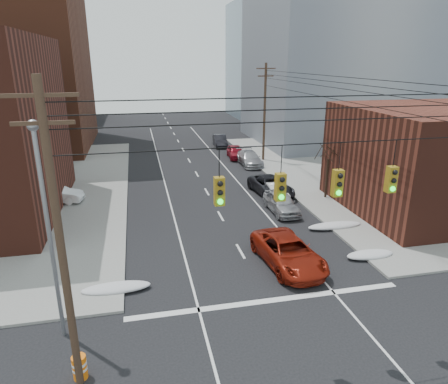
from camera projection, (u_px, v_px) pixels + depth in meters
name	position (u px, v px, depth m)	size (l,w,h in m)	color
sidewalk_ne	(442.00, 166.00, 44.24)	(40.00, 40.00, 0.15)	gray
building_brick_far	(24.00, 89.00, 75.09)	(22.00, 18.00, 12.00)	#4F2217
building_office	(337.00, 50.00, 55.03)	(22.00, 20.00, 25.00)	gray
building_glass	(284.00, 61.00, 79.99)	(20.00, 18.00, 22.00)	gray
utility_pole_left	(60.00, 241.00, 12.97)	(2.20, 0.28, 11.00)	#473323
utility_pole_far	(265.00, 111.00, 45.14)	(2.20, 0.28, 11.00)	#473323
traffic_signals	(310.00, 183.00, 14.25)	(17.00, 0.42, 2.02)	black
street_light	(47.00, 216.00, 15.62)	(0.44, 0.44, 9.32)	gray
bare_tree	(327.00, 173.00, 33.49)	(2.09, 2.20, 4.93)	black
snow_nw	(116.00, 288.00, 20.51)	(3.50, 1.08, 0.42)	silver
snow_ne	(370.00, 255.00, 23.99)	(3.00, 1.08, 0.42)	silver
snow_east_far	(335.00, 226.00, 28.16)	(4.00, 1.08, 0.42)	silver
red_pickup	(288.00, 252.00, 22.98)	(2.73, 5.92, 1.64)	maroon
parked_car_a	(281.00, 203.00, 31.01)	(1.84, 4.57, 1.56)	#A1A1A5
parked_car_b	(276.00, 192.00, 34.06)	(1.34, 3.84, 1.26)	white
parked_car_c	(271.00, 186.00, 35.06)	(2.61, 5.65, 1.57)	black
parked_car_d	(249.00, 158.00, 44.82)	(2.17, 5.33, 1.55)	#A2A2A7
parked_car_e	(236.00, 152.00, 47.98)	(1.80, 4.48, 1.53)	maroon
parked_car_f	(220.00, 141.00, 54.55)	(1.62, 4.65, 1.53)	black
lot_car_a	(56.00, 194.00, 32.64)	(1.50, 4.30, 1.42)	white
lot_car_b	(31.00, 179.00, 36.40)	(2.63, 5.71, 1.59)	#A2A1A6
lot_car_d	(21.00, 176.00, 37.88)	(1.54, 3.82, 1.30)	#A6A5AA
construction_barrel	(80.00, 367.00, 14.86)	(0.67, 0.67, 0.95)	orange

